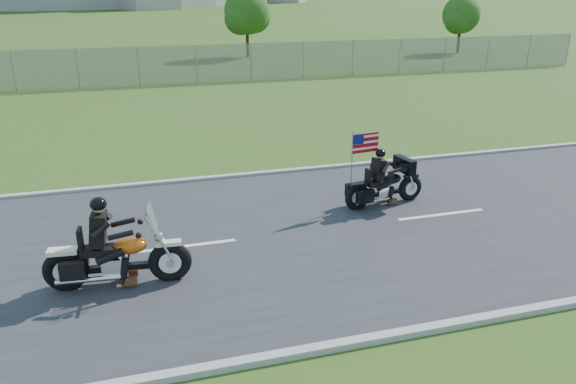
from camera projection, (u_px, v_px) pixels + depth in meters
name	position (u px, v px, depth m)	size (l,w,h in m)	color
ground	(276.00, 237.00, 12.09)	(420.00, 420.00, 0.00)	#2F4816
road	(276.00, 236.00, 12.08)	(120.00, 8.00, 0.04)	#28282B
curb_north	(239.00, 176.00, 15.71)	(120.00, 0.18, 0.12)	#9E9B93
curb_south	(347.00, 344.00, 8.43)	(120.00, 0.18, 0.12)	#9E9B93
fence	(78.00, 69.00, 28.38)	(60.00, 0.03, 2.00)	gray
tree_fence_near	(247.00, 14.00, 39.60)	(3.52, 3.28, 4.75)	#382316
tree_fence_far	(461.00, 17.00, 42.12)	(3.08, 2.87, 4.20)	#382316
motorcycle_lead	(115.00, 259.00, 9.94)	(2.60, 0.77, 1.75)	black
motorcycle_follow	(384.00, 186.00, 13.60)	(2.18, 0.80, 1.82)	black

